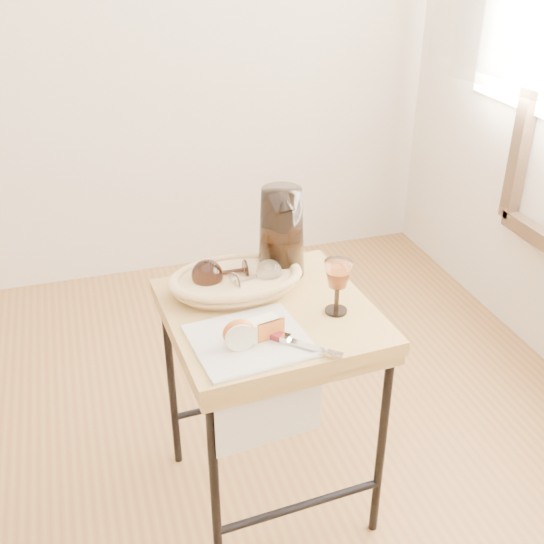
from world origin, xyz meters
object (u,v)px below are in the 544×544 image
object	(u,v)px
goblet_lying_b	(255,277)
pitcher	(281,232)
goblet_lying_a	(224,273)
side_table	(270,408)
tea_towel	(249,340)
bread_basket	(236,283)
apple_half	(239,333)
table_knife	(289,339)
wine_goblet	(337,287)

from	to	relation	value
goblet_lying_b	pitcher	bearing A→B (deg)	26.02
goblet_lying_a	side_table	bearing A→B (deg)	125.81
goblet_lying_a	goblet_lying_b	world-z (taller)	goblet_lying_a
goblet_lying_b	tea_towel	bearing A→B (deg)	-122.68
side_table	bread_basket	xyz separation A→B (m)	(-0.06, 0.11, 0.36)
goblet_lying_b	pitcher	distance (m)	0.15
pitcher	apple_half	world-z (taller)	pitcher
goblet_lying_a	apple_half	world-z (taller)	goblet_lying_a
table_knife	apple_half	bearing A→B (deg)	-146.21
goblet_lying_a	pitcher	distance (m)	0.20
side_table	tea_towel	xyz separation A→B (m)	(-0.09, -0.12, 0.34)
bread_basket	pitcher	distance (m)	0.19
apple_half	table_knife	bearing A→B (deg)	-6.61
tea_towel	side_table	bearing A→B (deg)	48.05
pitcher	goblet_lying_b	bearing A→B (deg)	-149.64
goblet_lying_b	apple_half	xyz separation A→B (m)	(-0.11, -0.24, -0.01)
tea_towel	wine_goblet	bearing A→B (deg)	7.32
goblet_lying_b	wine_goblet	xyz separation A→B (m)	(0.17, -0.16, 0.03)
apple_half	side_table	bearing A→B (deg)	54.35
pitcher	side_table	bearing A→B (deg)	-125.58
side_table	wine_goblet	bearing A→B (deg)	-22.22
side_table	wine_goblet	distance (m)	0.44
side_table	pitcher	distance (m)	0.50
bread_basket	goblet_lying_b	xyz separation A→B (m)	(0.05, -0.02, 0.02)
goblet_lying_a	apple_half	size ratio (longest dim) A/B	1.78
wine_goblet	table_knife	bearing A→B (deg)	-148.24
goblet_lying_a	goblet_lying_b	bearing A→B (deg)	156.78
side_table	table_knife	distance (m)	0.39
goblet_lying_a	pitcher	xyz separation A→B (m)	(0.18, 0.05, 0.07)
side_table	apple_half	world-z (taller)	apple_half
bread_basket	goblet_lying_a	bearing A→B (deg)	153.68
bread_basket	apple_half	world-z (taller)	apple_half
goblet_lying_a	apple_half	distance (m)	0.27
tea_towel	bread_basket	bearing A→B (deg)	77.14
tea_towel	pitcher	size ratio (longest dim) A/B	0.92
tea_towel	goblet_lying_b	world-z (taller)	goblet_lying_b
side_table	bread_basket	world-z (taller)	bread_basket
goblet_lying_b	apple_half	bearing A→B (deg)	-127.51
side_table	table_knife	size ratio (longest dim) A/B	2.68
side_table	tea_towel	size ratio (longest dim) A/B	2.46
apple_half	table_knife	xyz separation A→B (m)	(0.12, -0.02, -0.03)
tea_towel	bread_basket	size ratio (longest dim) A/B	0.84
pitcher	apple_half	xyz separation A→B (m)	(-0.21, -0.32, -0.09)
goblet_lying_b	apple_half	size ratio (longest dim) A/B	1.50
bread_basket	apple_half	xyz separation A→B (m)	(-0.06, -0.26, 0.02)
wine_goblet	table_knife	size ratio (longest dim) A/B	0.60
wine_goblet	apple_half	distance (m)	0.29
tea_towel	bread_basket	xyz separation A→B (m)	(0.03, 0.24, 0.02)
side_table	goblet_lying_b	bearing A→B (deg)	98.35
tea_towel	pitcher	world-z (taller)	pitcher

